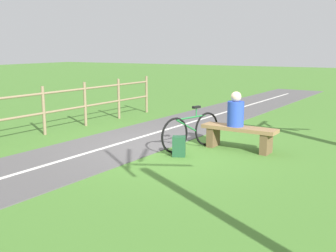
% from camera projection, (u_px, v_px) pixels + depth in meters
% --- Properties ---
extents(ground_plane, '(80.00, 80.00, 0.00)m').
position_uv_depth(ground_plane, '(167.00, 146.00, 9.13)').
color(ground_plane, '#477A2D').
extents(bench, '(1.66, 0.53, 0.51)m').
position_uv_depth(bench, '(239.00, 134.00, 8.75)').
color(bench, '#937047').
rests_on(bench, ground_plane).
extents(person_seated, '(0.38, 0.38, 0.75)m').
position_uv_depth(person_seated, '(236.00, 111.00, 8.70)').
color(person_seated, '#2847B7').
rests_on(person_seated, bench).
extents(bicycle, '(0.57, 1.69, 0.93)m').
position_uv_depth(bicycle, '(191.00, 131.00, 8.81)').
color(bicycle, black).
rests_on(bicycle, ground_plane).
extents(backpack, '(0.33, 0.32, 0.41)m').
position_uv_depth(backpack, '(179.00, 146.00, 8.26)').
color(backpack, '#1E4C2D').
rests_on(backpack, ground_plane).
extents(fence_roadside, '(0.72, 8.76, 1.23)m').
position_uv_depth(fence_roadside, '(43.00, 107.00, 10.20)').
color(fence_roadside, '#847051').
rests_on(fence_roadside, ground_plane).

